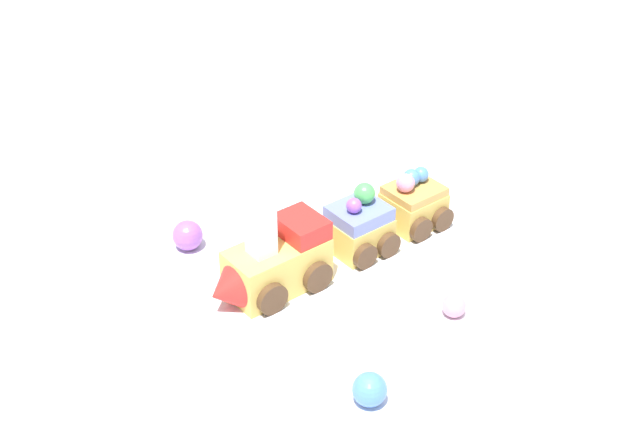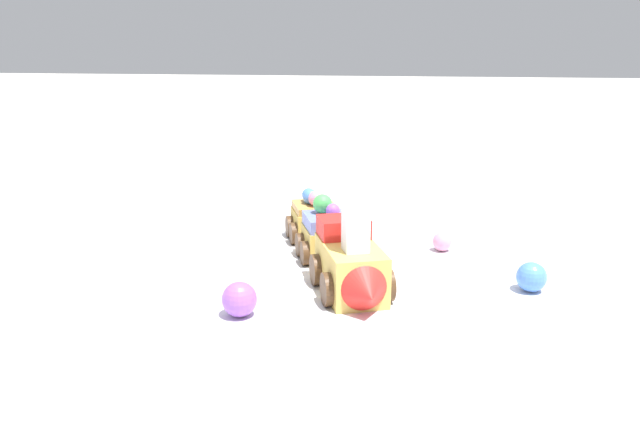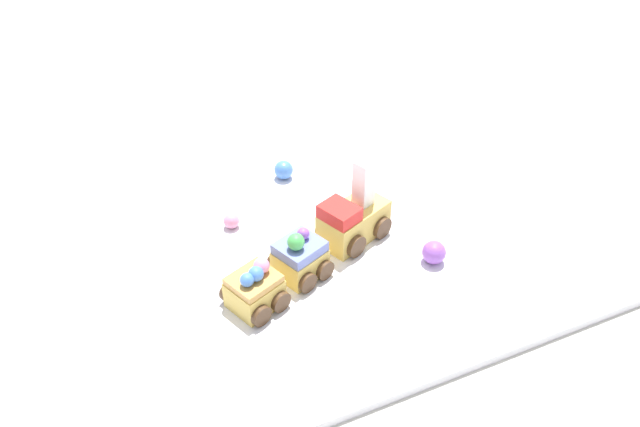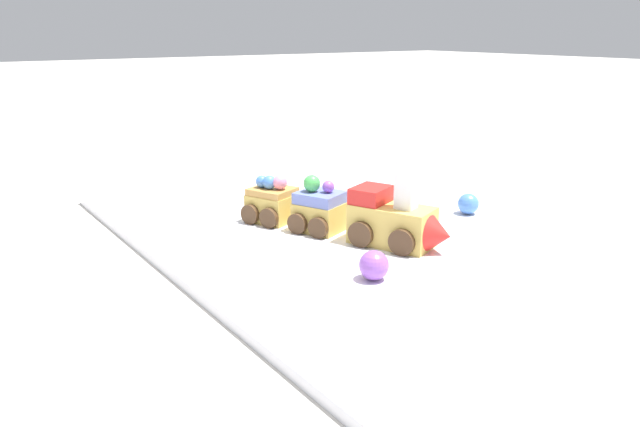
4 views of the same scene
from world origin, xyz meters
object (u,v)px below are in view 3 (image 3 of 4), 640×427
(gumball_blue, at_px, (284,170))
(cake_train_locomotive, at_px, (358,216))
(gumball_purple, at_px, (434,252))
(gumball_pink, at_px, (231,221))
(cake_car_blueberry, at_px, (300,258))
(cake_car_caramel, at_px, (255,290))

(gumball_blue, bearing_deg, cake_train_locomotive, -75.83)
(cake_train_locomotive, bearing_deg, gumball_purple, -76.38)
(gumball_blue, bearing_deg, gumball_pink, -142.50)
(cake_train_locomotive, height_order, cake_car_blueberry, cake_train_locomotive)
(cake_car_blueberry, relative_size, gumball_blue, 2.82)
(cake_train_locomotive, distance_m, gumball_purple, 0.11)
(gumball_purple, bearing_deg, cake_train_locomotive, 126.09)
(cake_train_locomotive, bearing_deg, cake_car_blueberry, -179.92)
(cake_train_locomotive, relative_size, gumball_purple, 4.19)
(cake_car_blueberry, distance_m, cake_car_caramel, 0.07)
(gumball_blue, relative_size, gumball_pink, 1.30)
(cake_train_locomotive, distance_m, cake_car_caramel, 0.18)
(cake_train_locomotive, relative_size, cake_car_caramel, 1.60)
(gumball_blue, xyz_separation_m, gumball_pink, (-0.11, -0.08, -0.00))
(cake_train_locomotive, bearing_deg, gumball_pink, 128.84)
(cake_train_locomotive, height_order, gumball_pink, cake_train_locomotive)
(gumball_purple, bearing_deg, gumball_pink, 141.50)
(cake_train_locomotive, relative_size, gumball_pink, 5.85)
(cake_car_blueberry, xyz_separation_m, gumball_purple, (0.17, -0.05, -0.01))
(cake_car_caramel, relative_size, gumball_pink, 3.66)
(cake_car_blueberry, bearing_deg, cake_car_caramel, -179.85)
(cake_car_blueberry, xyz_separation_m, gumball_pink, (-0.05, 0.12, -0.01))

